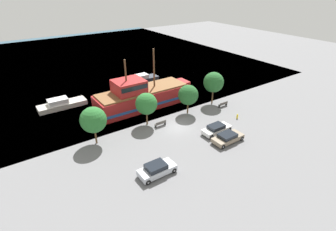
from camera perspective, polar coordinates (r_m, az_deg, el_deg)
ground_plane at (r=39.28m, az=1.94°, el=-2.57°), size 160.00×160.00×0.00m
water_surface at (r=76.61m, az=-18.39°, el=11.29°), size 80.00×80.00×0.00m
pirate_ship at (r=45.14m, az=-5.76°, el=4.26°), size 17.53×5.26×9.69m
moored_boat_dockside at (r=48.62m, az=-22.21°, el=2.31°), size 7.99×2.54×1.72m
moored_boat_outer at (r=57.61m, az=-5.39°, el=8.05°), size 6.36×2.49×1.54m
parked_car_curb_front at (r=30.10m, az=-2.45°, el=-11.62°), size 4.33×1.97×1.44m
parked_car_curb_mid at (r=38.14m, az=10.52°, el=-2.88°), size 4.46×1.81×1.34m
parked_car_curb_rear at (r=36.50m, az=12.86°, el=-4.71°), size 4.49×2.01×1.28m
fire_hydrant at (r=42.95m, az=14.86°, el=-0.13°), size 0.42×0.25×0.76m
bench_promenade_east at (r=39.37m, az=-1.63°, el=-1.75°), size 1.82×0.45×0.85m
bench_promenade_west at (r=46.45m, az=11.93°, el=2.43°), size 1.81×0.45×0.85m
tree_row_east at (r=35.19m, az=-15.95°, el=-0.93°), size 3.46×3.46×5.29m
tree_row_mideast at (r=38.66m, az=-4.74°, el=2.55°), size 3.26×3.26×5.06m
tree_row_midwest at (r=42.16m, az=4.42°, el=4.48°), size 3.25×3.25×4.87m
tree_row_west at (r=46.02m, az=9.89°, el=7.14°), size 3.50×3.50×5.72m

